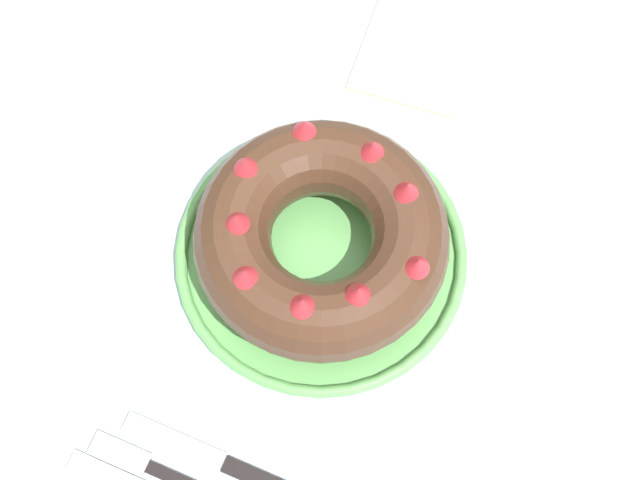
# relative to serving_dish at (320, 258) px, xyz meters

# --- Properties ---
(ground_plane) EXTENTS (8.00, 8.00, 0.00)m
(ground_plane) POSITION_rel_serving_dish_xyz_m (0.00, -0.03, -0.78)
(ground_plane) COLOR #4C4742
(dining_table) EXTENTS (1.17, 1.15, 0.77)m
(dining_table) POSITION_rel_serving_dish_xyz_m (0.00, -0.03, -0.11)
(dining_table) COLOR silver
(dining_table) RESTS_ON ground_plane
(serving_dish) EXTENTS (0.30, 0.30, 0.02)m
(serving_dish) POSITION_rel_serving_dish_xyz_m (0.00, 0.00, 0.00)
(serving_dish) COLOR #6BB760
(serving_dish) RESTS_ON dining_table
(bundt_cake) EXTENTS (0.25, 0.25, 0.10)m
(bundt_cake) POSITION_rel_serving_dish_xyz_m (0.00, 0.00, 0.05)
(bundt_cake) COLOR #4C2D1E
(bundt_cake) RESTS_ON serving_dish
(fork) EXTENTS (0.02, 0.21, 0.01)m
(fork) POSITION_rel_serving_dish_xyz_m (-0.26, 0.04, -0.01)
(fork) COLOR black
(fork) RESTS_ON dining_table
(cake_knife) EXTENTS (0.02, 0.19, 0.01)m
(cake_knife) POSITION_rel_serving_dish_xyz_m (-0.23, 0.00, -0.01)
(cake_knife) COLOR black
(cake_knife) RESTS_ON dining_table
(napkin) EXTENTS (0.19, 0.14, 0.00)m
(napkin) POSITION_rel_serving_dish_xyz_m (0.30, -0.00, -0.01)
(napkin) COLOR beige
(napkin) RESTS_ON dining_table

